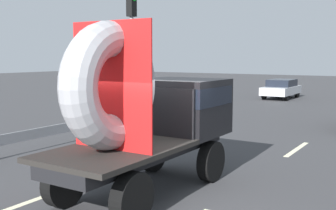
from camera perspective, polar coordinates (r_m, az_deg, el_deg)
ground_plane at (r=9.05m, az=-1.74°, el=-12.50°), size 120.00×120.00×0.00m
flatbed_truck at (r=9.17m, az=-2.19°, el=-0.84°), size 2.02×4.94×3.65m
traffic_light at (r=17.89m, az=-4.98°, el=8.79°), size 0.42×0.36×5.55m
guardrail at (r=17.10m, az=-5.78°, el=-1.56°), size 0.10×16.25×0.71m
lane_dash_left_far at (r=15.50m, az=5.63°, el=-4.40°), size 0.16×2.89×0.01m
lane_dash_right_far at (r=14.05m, az=17.29°, el=-5.82°), size 0.16×2.44×0.01m
oncoming_car at (r=30.58m, az=15.32°, el=2.24°), size 1.78×4.16×1.36m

